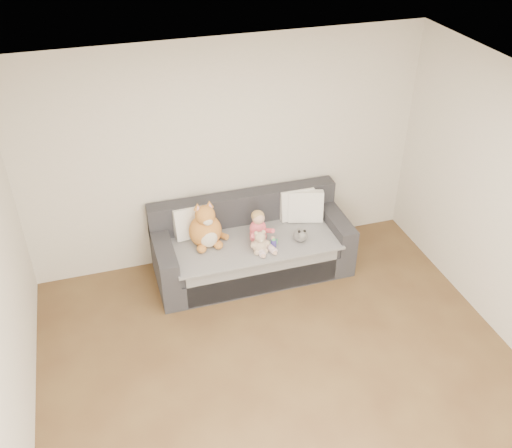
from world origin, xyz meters
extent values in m
plane|color=brown|center=(0.00, 0.00, 0.00)|extent=(5.00, 5.00, 0.00)
plane|color=white|center=(0.00, 0.00, 2.60)|extent=(5.00, 5.00, 0.00)
plane|color=beige|center=(0.00, 2.50, 1.30)|extent=(4.50, 0.00, 4.50)
cube|color=#2A2A2F|center=(0.15, 2.02, 0.15)|extent=(2.20, 0.90, 0.30)
cube|color=#2A2A2F|center=(0.15, 1.99, 0.38)|extent=(1.90, 0.80, 0.15)
cube|color=#2A2A2F|center=(0.15, 2.37, 0.65)|extent=(2.20, 0.20, 0.40)
cube|color=#2A2A2F|center=(-0.85, 2.02, 0.45)|extent=(0.20, 0.90, 0.30)
cube|color=#2A2A2F|center=(1.15, 2.02, 0.45)|extent=(0.20, 0.90, 0.30)
cube|color=gray|center=(0.15, 1.97, 0.46)|extent=(1.85, 0.88, 0.02)
cube|color=gray|center=(0.15, 1.58, 0.23)|extent=(1.70, 0.02, 0.41)
cube|color=white|center=(-0.48, 2.26, 0.66)|extent=(0.42, 0.23, 0.38)
cube|color=white|center=(0.77, 2.26, 0.66)|extent=(0.41, 0.18, 0.38)
cube|color=white|center=(0.85, 2.19, 0.66)|extent=(0.44, 0.29, 0.38)
ellipsoid|color=#E45072|center=(0.19, 1.91, 0.55)|extent=(0.19, 0.16, 0.16)
ellipsoid|color=#E45072|center=(0.19, 1.92, 0.66)|extent=(0.18, 0.16, 0.20)
ellipsoid|color=#DBAA8C|center=(0.19, 1.91, 0.79)|extent=(0.14, 0.14, 0.14)
ellipsoid|color=tan|center=(0.19, 1.93, 0.82)|extent=(0.14, 0.14, 0.11)
cylinder|color=#E45072|center=(0.11, 1.85, 0.64)|extent=(0.09, 0.19, 0.12)
cylinder|color=#E45072|center=(0.29, 1.87, 0.64)|extent=(0.12, 0.19, 0.12)
ellipsoid|color=#DBAA8C|center=(0.09, 1.77, 0.57)|extent=(0.05, 0.05, 0.05)
ellipsoid|color=#DBAA8C|center=(0.32, 1.80, 0.57)|extent=(0.05, 0.05, 0.05)
cylinder|color=#E5B2C6|center=(0.16, 1.74, 0.51)|extent=(0.08, 0.24, 0.08)
cylinder|color=#E5B2C6|center=(0.27, 1.75, 0.51)|extent=(0.13, 0.25, 0.08)
ellipsoid|color=#DBAA8C|center=(0.16, 1.62, 0.50)|extent=(0.05, 0.08, 0.04)
ellipsoid|color=#DBAA8C|center=(0.29, 1.64, 0.50)|extent=(0.05, 0.08, 0.04)
ellipsoid|color=#AC5A26|center=(-0.37, 2.07, 0.64)|extent=(0.36, 0.31, 0.38)
ellipsoid|color=beige|center=(-0.35, 1.94, 0.61)|extent=(0.19, 0.08, 0.21)
ellipsoid|color=#AC5A26|center=(-0.36, 2.04, 0.86)|extent=(0.22, 0.22, 0.22)
ellipsoid|color=beige|center=(-0.35, 1.94, 0.83)|extent=(0.11, 0.07, 0.08)
cone|color=#AC5A26|center=(-0.43, 2.07, 0.96)|extent=(0.09, 0.09, 0.08)
cone|color=pink|center=(-0.43, 2.06, 0.96)|extent=(0.06, 0.06, 0.05)
cone|color=#AC5A26|center=(-0.30, 2.08, 0.96)|extent=(0.09, 0.09, 0.08)
cone|color=pink|center=(-0.30, 2.07, 0.96)|extent=(0.06, 0.06, 0.05)
ellipsoid|color=#AC5A26|center=(-0.45, 1.92, 0.52)|extent=(0.11, 0.13, 0.08)
ellipsoid|color=#AC5A26|center=(-0.26, 1.93, 0.52)|extent=(0.11, 0.13, 0.08)
cylinder|color=#AC5A26|center=(-0.20, 2.13, 0.51)|extent=(0.20, 0.24, 0.09)
ellipsoid|color=tan|center=(0.16, 1.75, 0.55)|extent=(0.17, 0.15, 0.17)
ellipsoid|color=tan|center=(0.16, 1.74, 0.67)|extent=(0.12, 0.12, 0.12)
ellipsoid|color=tan|center=(0.12, 1.75, 0.72)|extent=(0.05, 0.05, 0.05)
ellipsoid|color=tan|center=(0.20, 1.75, 0.72)|extent=(0.05, 0.05, 0.05)
ellipsoid|color=beige|center=(0.16, 1.69, 0.65)|extent=(0.05, 0.05, 0.05)
ellipsoid|color=tan|center=(0.08, 1.73, 0.58)|extent=(0.06, 0.06, 0.06)
ellipsoid|color=tan|center=(0.24, 1.73, 0.58)|extent=(0.06, 0.06, 0.06)
ellipsoid|color=tan|center=(0.11, 1.70, 0.50)|extent=(0.07, 0.07, 0.07)
ellipsoid|color=tan|center=(0.20, 1.69, 0.50)|extent=(0.07, 0.07, 0.07)
ellipsoid|color=white|center=(0.65, 1.81, 0.54)|extent=(0.15, 0.19, 0.14)
ellipsoid|color=white|center=(0.64, 1.72, 0.60)|extent=(0.09, 0.09, 0.09)
ellipsoid|color=black|center=(0.61, 1.74, 0.64)|extent=(0.03, 0.03, 0.03)
ellipsoid|color=black|center=(0.67, 1.74, 0.64)|extent=(0.03, 0.03, 0.03)
cylinder|color=#483CA3|center=(0.33, 1.78, 0.52)|extent=(0.08, 0.08, 0.09)
cone|color=#45B459|center=(0.33, 1.78, 0.58)|extent=(0.08, 0.08, 0.04)
cylinder|color=#45B459|center=(0.28, 1.77, 0.53)|extent=(0.02, 0.02, 0.06)
cylinder|color=#45B459|center=(0.37, 1.80, 0.53)|extent=(0.02, 0.02, 0.06)
camera|label=1|loc=(-1.34, -2.99, 4.18)|focal=40.00mm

